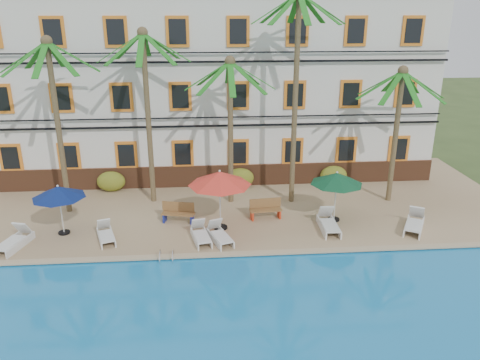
{
  "coord_description": "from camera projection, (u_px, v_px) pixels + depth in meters",
  "views": [
    {
      "loc": [
        -0.33,
        -17.4,
        9.47
      ],
      "look_at": [
        1.28,
        3.0,
        2.0
      ],
      "focal_mm": 35.0,
      "sensor_mm": 36.0,
      "label": 1
    }
  ],
  "objects": [
    {
      "name": "umbrella_blue",
      "position": [
        58.0,
        192.0,
        19.83
      ],
      "size": [
        2.26,
        2.26,
        2.27
      ],
      "color": "black",
      "rests_on": "pool_deck"
    },
    {
      "name": "palm_a",
      "position": [
        55.0,
        104.0,
        20.97
      ],
      "size": [
        4.27,
        4.27,
        8.2
      ],
      "color": "brown",
      "rests_on": "pool_deck"
    },
    {
      "name": "shrub_left",
      "position": [
        111.0,
        181.0,
        25.07
      ],
      "size": [
        1.5,
        0.9,
        1.1
      ],
      "primitive_type": "ellipsoid",
      "color": "#2A5C1A",
      "rests_on": "pool_deck"
    },
    {
      "name": "lounger_d",
      "position": [
        220.0,
        235.0,
        19.74
      ],
      "size": [
        1.17,
        1.89,
        0.84
      ],
      "color": "silver",
      "rests_on": "pool_deck"
    },
    {
      "name": "hotel_building",
      "position": [
        208.0,
        85.0,
        27.07
      ],
      "size": [
        25.4,
        6.44,
        10.22
      ],
      "color": "silver",
      "rests_on": "pool_deck"
    },
    {
      "name": "palm_d",
      "position": [
        296.0,
        75.0,
        21.78
      ],
      "size": [
        4.27,
        4.27,
        10.17
      ],
      "color": "brown",
      "rests_on": "pool_deck"
    },
    {
      "name": "shrub_right",
      "position": [
        334.0,
        175.0,
        25.97
      ],
      "size": [
        1.5,
        0.9,
        1.1
      ],
      "primitive_type": "ellipsoid",
      "color": "#2A5C1A",
      "rests_on": "pool_deck"
    },
    {
      "name": "pool_deck",
      "position": [
        212.0,
        201.0,
        24.2
      ],
      "size": [
        30.0,
        12.0,
        0.25
      ],
      "primitive_type": "cube",
      "color": "tan",
      "rests_on": "ground"
    },
    {
      "name": "bench_right",
      "position": [
        265.0,
        209.0,
        21.86
      ],
      "size": [
        1.54,
        0.62,
        0.93
      ],
      "color": "olive",
      "rests_on": "pool_deck"
    },
    {
      "name": "palm_b",
      "position": [
        147.0,
        95.0,
        22.12
      ],
      "size": [
        4.27,
        4.27,
        8.5
      ],
      "color": "brown",
      "rests_on": "pool_deck"
    },
    {
      "name": "palm_c",
      "position": [
        230.0,
        110.0,
        22.32
      ],
      "size": [
        4.27,
        4.27,
        7.24
      ],
      "color": "brown",
      "rests_on": "pool_deck"
    },
    {
      "name": "lounger_b",
      "position": [
        106.0,
        234.0,
        19.82
      ],
      "size": [
        1.09,
        1.8,
        0.8
      ],
      "color": "silver",
      "rests_on": "pool_deck"
    },
    {
      "name": "umbrella_green",
      "position": [
        337.0,
        179.0,
        21.08
      ],
      "size": [
        2.4,
        2.4,
        2.4
      ],
      "color": "black",
      "rests_on": "pool_deck"
    },
    {
      "name": "lounger_f",
      "position": [
        414.0,
        223.0,
        20.74
      ],
      "size": [
        1.59,
        2.06,
        0.93
      ],
      "color": "silver",
      "rests_on": "pool_deck"
    },
    {
      "name": "lounger_c",
      "position": [
        201.0,
        235.0,
        19.77
      ],
      "size": [
        0.96,
        1.83,
        0.82
      ],
      "color": "silver",
      "rests_on": "pool_deck"
    },
    {
      "name": "pool_coping",
      "position": [
        216.0,
        255.0,
        18.62
      ],
      "size": [
        30.0,
        0.35,
        0.06
      ],
      "primitive_type": "cube",
      "color": "tan",
      "rests_on": "pool_deck"
    },
    {
      "name": "pool_ladder",
      "position": [
        167.0,
        259.0,
        18.4
      ],
      "size": [
        0.54,
        0.74,
        0.74
      ],
      "color": "silver",
      "rests_on": "ground"
    },
    {
      "name": "shrub_mid",
      "position": [
        240.0,
        178.0,
        25.58
      ],
      "size": [
        1.5,
        0.9,
        1.1
      ],
      "primitive_type": "ellipsoid",
      "color": "#2A5C1A",
      "rests_on": "pool_deck"
    },
    {
      "name": "lounger_a",
      "position": [
        14.0,
        241.0,
        19.21
      ],
      "size": [
        1.15,
        2.01,
        0.9
      ],
      "color": "silver",
      "rests_on": "pool_deck"
    },
    {
      "name": "lounger_e",
      "position": [
        329.0,
        223.0,
        20.74
      ],
      "size": [
        0.77,
        2.0,
        0.94
      ],
      "color": "silver",
      "rests_on": "pool_deck"
    },
    {
      "name": "umbrella_red",
      "position": [
        220.0,
        179.0,
        20.15
      ],
      "size": [
        2.77,
        2.77,
        2.76
      ],
      "color": "black",
      "rests_on": "pool_deck"
    },
    {
      "name": "palm_e",
      "position": [
        398.0,
        115.0,
        22.56
      ],
      "size": [
        4.27,
        4.27,
        6.79
      ],
      "color": "brown",
      "rests_on": "pool_deck"
    },
    {
      "name": "ground",
      "position": [
        215.0,
        250.0,
        19.56
      ],
      "size": [
        100.0,
        100.0,
        0.0
      ],
      "primitive_type": "plane",
      "color": "#384C23",
      "rests_on": "ground"
    },
    {
      "name": "bench_left",
      "position": [
        179.0,
        212.0,
        21.45
      ],
      "size": [
        1.57,
        0.79,
        0.93
      ],
      "color": "olive",
      "rests_on": "pool_deck"
    }
  ]
}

